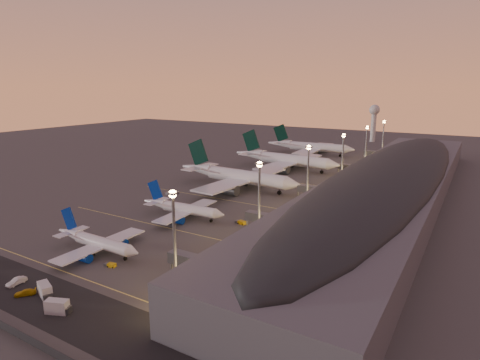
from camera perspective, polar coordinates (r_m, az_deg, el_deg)
name	(u,v)px	position (r m, az deg, el deg)	size (l,w,h in m)	color
ground	(171,222)	(147.61, -9.78, -5.97)	(700.00, 700.00, 0.00)	#423F3D
airliner_narrow_south	(96,242)	(127.14, -19.76, -8.27)	(33.83, 30.07, 12.14)	silver
airliner_narrow_north	(182,208)	(152.07, -8.19, -4.00)	(36.51, 32.60, 13.05)	silver
airliner_wide_near	(236,176)	(193.91, -0.52, 0.59)	(69.01, 62.97, 22.08)	silver
airliner_wide_mid	(285,159)	(239.87, 6.36, 2.95)	(69.23, 63.22, 22.15)	silver
airliner_wide_far	(309,147)	(295.12, 9.86, 4.68)	(65.09, 59.23, 20.85)	silver
terminal_building	(392,180)	(184.07, 20.82, 0.02)	(56.35, 255.00, 17.46)	#505056
light_masts	(329,157)	(181.44, 12.58, 3.22)	(2.20, 217.20, 25.90)	slate
radar_tower	(374,117)	(374.87, 18.53, 8.51)	(9.00, 9.00, 32.50)	silver
service_lane	(20,287)	(114.83, -28.79, -13.23)	(260.00, 16.00, 0.01)	black
lane_markings	(230,197)	(178.25, -1.38, -2.43)	(90.00, 180.36, 0.00)	#D8C659
baggage_tug_a	(110,265)	(117.06, -17.95, -11.42)	(3.61, 1.93, 1.02)	#C2950A
baggage_tug_b	(186,286)	(101.62, -7.75, -14.72)	(4.45, 3.65, 1.26)	#C2950A
baggage_tug_c	(241,222)	(143.97, 0.10, -6.03)	(4.36, 2.40, 1.23)	#C2950A
catering_truck_a	(45,291)	(106.83, -25.95, -14.01)	(6.05, 4.01, 3.18)	silver
catering_truck_b	(58,307)	(98.97, -24.42, -16.13)	(5.75, 3.94, 3.02)	silver
service_van_c	(16,281)	(116.40, -29.20, -12.48)	(1.71, 4.89, 1.61)	silver
service_van_d	(25,293)	(110.03, -28.24, -13.93)	(1.92, 4.73, 1.37)	#C2950A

